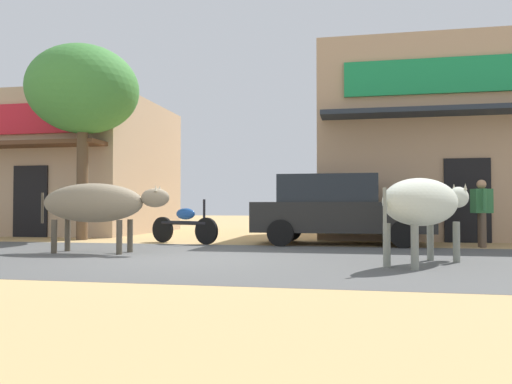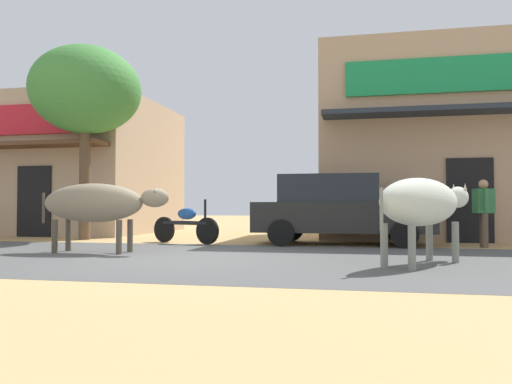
{
  "view_description": "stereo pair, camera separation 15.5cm",
  "coord_description": "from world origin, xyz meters",
  "px_view_note": "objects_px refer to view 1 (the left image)",
  "views": [
    {
      "loc": [
        3.0,
        -8.55,
        0.9
      ],
      "look_at": [
        0.98,
        1.82,
        1.2
      ],
      "focal_mm": 35.69,
      "sensor_mm": 36.0,
      "label": 1
    },
    {
      "loc": [
        3.15,
        -8.52,
        0.9
      ],
      "look_at": [
        0.98,
        1.82,
        1.2
      ],
      "focal_mm": 35.69,
      "sensor_mm": 36.0,
      "label": 2
    }
  ],
  "objects_px": {
    "roadside_tree": "(83,91)",
    "parked_motorcycle": "(185,224)",
    "cow_far_dark": "(425,203)",
    "cow_near_brown": "(96,204)",
    "parked_hatchback_car": "(337,209)",
    "pedestrian_by_shop": "(482,208)"
  },
  "relations": [
    {
      "from": "parked_hatchback_car",
      "to": "cow_near_brown",
      "type": "height_order",
      "value": "parked_hatchback_car"
    },
    {
      "from": "roadside_tree",
      "to": "cow_far_dark",
      "type": "distance_m",
      "value": 9.86
    },
    {
      "from": "cow_far_dark",
      "to": "parked_motorcycle",
      "type": "bearing_deg",
      "value": 145.05
    },
    {
      "from": "parked_hatchback_car",
      "to": "parked_motorcycle",
      "type": "distance_m",
      "value": 3.7
    },
    {
      "from": "cow_near_brown",
      "to": "cow_far_dark",
      "type": "xyz_separation_m",
      "value": [
        6.0,
        -0.85,
        -0.0
      ]
    },
    {
      "from": "parked_motorcycle",
      "to": "cow_far_dark",
      "type": "bearing_deg",
      "value": -34.95
    },
    {
      "from": "roadside_tree",
      "to": "cow_near_brown",
      "type": "relative_size",
      "value": 1.98
    },
    {
      "from": "parked_hatchback_car",
      "to": "cow_far_dark",
      "type": "relative_size",
      "value": 1.65
    },
    {
      "from": "cow_far_dark",
      "to": "parked_hatchback_car",
      "type": "bearing_deg",
      "value": 110.2
    },
    {
      "from": "parked_motorcycle",
      "to": "cow_near_brown",
      "type": "height_order",
      "value": "cow_near_brown"
    },
    {
      "from": "parked_motorcycle",
      "to": "cow_far_dark",
      "type": "distance_m",
      "value": 6.28
    },
    {
      "from": "roadside_tree",
      "to": "parked_motorcycle",
      "type": "distance_m",
      "value": 4.83
    },
    {
      "from": "cow_near_brown",
      "to": "pedestrian_by_shop",
      "type": "distance_m",
      "value": 8.2
    },
    {
      "from": "cow_far_dark",
      "to": "pedestrian_by_shop",
      "type": "xyz_separation_m",
      "value": [
        1.68,
        3.72,
        -0.09
      ]
    },
    {
      "from": "roadside_tree",
      "to": "parked_hatchback_car",
      "type": "bearing_deg",
      "value": -2.8
    },
    {
      "from": "cow_far_dark",
      "to": "roadside_tree",
      "type": "bearing_deg",
      "value": 152.39
    },
    {
      "from": "parked_motorcycle",
      "to": "cow_near_brown",
      "type": "bearing_deg",
      "value": -107.62
    },
    {
      "from": "roadside_tree",
      "to": "parked_motorcycle",
      "type": "height_order",
      "value": "roadside_tree"
    },
    {
      "from": "parked_hatchback_car",
      "to": "pedestrian_by_shop",
      "type": "height_order",
      "value": "parked_hatchback_car"
    },
    {
      "from": "parked_hatchback_car",
      "to": "parked_motorcycle",
      "type": "bearing_deg",
      "value": -173.46
    },
    {
      "from": "parked_hatchback_car",
      "to": "cow_near_brown",
      "type": "bearing_deg",
      "value": -145.12
    },
    {
      "from": "cow_far_dark",
      "to": "pedestrian_by_shop",
      "type": "relative_size",
      "value": 1.68
    }
  ]
}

